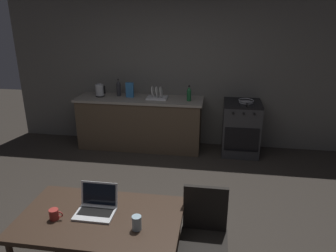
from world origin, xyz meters
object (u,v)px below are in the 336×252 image
(cereal_box, at_px, (130,90))
(dish_rack, at_px, (157,96))
(electric_kettle, at_px, (100,90))
(bottle_b, at_px, (119,88))
(bottle, at_px, (189,94))
(frying_pan, at_px, (246,101))
(drinking_glass, at_px, (137,223))
(chair, at_px, (204,232))
(dining_table, at_px, (100,223))
(stove_oven, at_px, (241,128))
(laptop, at_px, (96,207))
(coffee_mug, at_px, (54,214))

(cereal_box, distance_m, dish_rack, 0.48)
(electric_kettle, distance_m, bottle_b, 0.32)
(bottle, distance_m, bottle_b, 1.24)
(electric_kettle, relative_size, bottle_b, 0.75)
(frying_pan, xyz_separation_m, cereal_box, (-1.94, 0.05, 0.10))
(bottle, xyz_separation_m, drinking_glass, (-0.11, -3.12, -0.25))
(dish_rack, bearing_deg, chair, -72.02)
(chair, xyz_separation_m, cereal_box, (-1.41, 2.91, 0.50))
(dining_table, xyz_separation_m, bottle_b, (-0.78, 3.14, 0.39))
(stove_oven, bearing_deg, laptop, -114.70)
(coffee_mug, xyz_separation_m, dish_rack, (0.26, 3.15, 0.19))
(dining_table, bearing_deg, frying_pan, 65.54)
(dining_table, height_order, dish_rack, dish_rack)
(laptop, height_order, cereal_box, cereal_box)
(chair, distance_m, drinking_glass, 0.63)
(stove_oven, relative_size, dish_rack, 2.63)
(frying_pan, relative_size, drinking_glass, 3.63)
(laptop, height_order, coffee_mug, laptop)
(frying_pan, height_order, drinking_glass, frying_pan)
(electric_kettle, distance_m, coffee_mug, 3.24)
(cereal_box, bearing_deg, chair, -64.08)
(laptop, height_order, drinking_glass, laptop)
(bottle, distance_m, drinking_glass, 3.13)
(laptop, height_order, dish_rack, dish_rack)
(bottle_b, bearing_deg, bottle, -6.03)
(electric_kettle, xyz_separation_m, dish_rack, (1.00, 0.00, -0.06))
(bottle, bearing_deg, electric_kettle, 178.14)
(stove_oven, distance_m, laptop, 3.31)
(bottle, xyz_separation_m, dish_rack, (-0.54, 0.05, -0.07))
(bottle, xyz_separation_m, bottle_b, (-1.23, 0.13, 0.02))
(bottle, bearing_deg, cereal_box, 176.06)
(dining_table, height_order, laptop, laptop)
(laptop, relative_size, bottle, 1.25)
(frying_pan, relative_size, coffee_mug, 3.64)
(stove_oven, height_order, frying_pan, frying_pan)
(chair, bearing_deg, drinking_glass, -136.47)
(dining_table, bearing_deg, coffee_mug, -165.87)
(laptop, distance_m, cereal_box, 3.08)
(chair, xyz_separation_m, bottle, (-0.40, 2.84, 0.49))
(chair, distance_m, coffee_mug, 1.25)
(chair, bearing_deg, dining_table, -153.91)
(dining_table, xyz_separation_m, cereal_box, (-0.56, 3.08, 0.38))
(dish_rack, bearing_deg, cereal_box, 177.60)
(electric_kettle, bearing_deg, cereal_box, 2.18)
(laptop, distance_m, drinking_glass, 0.42)
(drinking_glass, xyz_separation_m, cereal_box, (-0.90, 3.19, 0.25))
(stove_oven, bearing_deg, dining_table, -113.54)
(chair, relative_size, electric_kettle, 4.08)
(bottle_b, bearing_deg, stove_oven, -2.24)
(dish_rack, bearing_deg, drinking_glass, -82.32)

